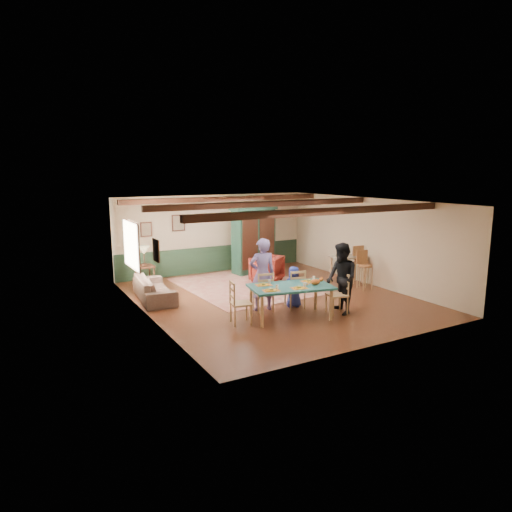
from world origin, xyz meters
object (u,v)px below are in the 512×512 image
sofa (154,289)px  end_table (145,276)px  table_lamp (144,256)px  armoire (253,240)px  person_child (294,287)px  dining_chair_far_right (295,289)px  counter_table (348,270)px  dining_table (291,302)px  bar_stool_right (361,266)px  armchair (267,269)px  person_man (262,275)px  bar_stool_left (365,270)px  dining_chair_far_left (263,291)px  dining_chair_end_right (337,294)px  dining_chair_end_left (241,302)px  person_woman (341,279)px  cat (315,281)px

sofa → end_table: 1.56m
table_lamp → armoire: bearing=1.4°
person_child → end_table: 4.89m
dining_chair_far_right → counter_table: bearing=-143.7°
dining_table → bar_stool_right: 4.19m
dining_chair_far_right → armchair: size_ratio=1.11×
person_child → counter_table: 3.15m
person_child → sofa: bearing=-28.0°
person_man → bar_stool_left: 3.78m
dining_table → dining_chair_far_left: (-0.26, 0.85, 0.11)m
sofa → table_lamp: size_ratio=3.56×
person_man → table_lamp: size_ratio=3.10×
dining_chair_far_right → armoire: 4.38m
end_table → dining_chair_end_right: bearing=-55.9°
dining_chair_end_right → bar_stool_left: (2.29, 1.49, 0.07)m
end_table → person_child: bearing=-55.2°
counter_table → dining_chair_far_right: bearing=-155.4°
dining_chair_end_left → bar_stool_right: bar_stool_right is taller
dining_table → dining_chair_far_right: bearing=49.2°
dining_chair_far_left → person_woman: bearing=156.4°
armchair → end_table: size_ratio=1.40×
person_child → end_table: bearing=-43.5°
person_man → bar_stool_left: bearing=-163.6°
dining_chair_end_right → person_child: 1.18m
dining_table → bar_stool_left: (3.50, 1.24, 0.18)m
person_woman → armchair: 3.82m
bar_stool_right → sofa: bearing=172.8°
dining_chair_end_left → bar_stool_left: 4.82m
cat → armchair: bearing=88.8°
dining_table → bar_stool_left: 3.72m
person_woman → bar_stool_left: (2.18, 1.52, -0.31)m
armoire → dining_chair_far_left: bearing=-122.8°
end_table → bar_stool_left: 6.70m
person_woman → dining_chair_far_right: bearing=-130.3°
person_man → armoire: size_ratio=0.81×
dining_chair_end_right → person_woman: person_woman is taller
person_man → dining_chair_far_left: bearing=90.0°
dining_table → dining_chair_far_right: (0.58, 0.67, 0.11)m
person_man → dining_chair_end_right: bearing=152.7°
cat → end_table: size_ratio=0.59×
end_table → table_lamp: 0.63m
armchair → person_child: bearing=37.0°
end_table → armchair: bearing=-19.2°
bar_stool_left → dining_chair_far_left: bearing=-168.2°
armchair → dining_table: bearing=31.6°
cat → armoire: 5.22m
dining_chair_end_left → person_child: size_ratio=0.95×
person_man → end_table: person_man is taller
cat → person_man: bearing=136.5°
dining_chair_far_right → dining_chair_end_right: size_ratio=1.00×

